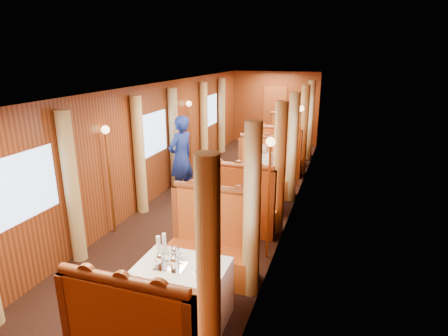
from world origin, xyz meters
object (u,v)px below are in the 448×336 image
at_px(teapot_right, 175,265).
at_px(rose_vase_mid, 253,167).
at_px(table_far, 283,151).
at_px(fruit_plate, 202,273).
at_px(table_mid, 254,193).
at_px(banquette_mid_fwd, 240,209).
at_px(passenger, 262,165).
at_px(banquette_near_aft, 212,249).
at_px(teapot_left, 161,261).
at_px(table_near, 183,293).
at_px(teapot_back, 175,255).
at_px(steward, 181,158).
at_px(tea_tray, 171,267).
at_px(banquette_far_fwd, 276,159).
at_px(banquette_mid_aft, 264,176).
at_px(rose_vase_far, 283,133).
at_px(banquette_far_aft, 288,142).

distance_m(teapot_right, rose_vase_mid, 3.58).
relative_size(table_far, fruit_plate, 4.75).
height_order(table_mid, banquette_mid_fwd, banquette_mid_fwd).
bearing_deg(passenger, table_mid, -90.00).
bearing_deg(banquette_near_aft, teapot_left, -101.19).
distance_m(banquette_near_aft, table_mid, 2.49).
relative_size(table_near, teapot_back, 6.29).
bearing_deg(teapot_left, table_near, 24.40).
height_order(teapot_left, steward, steward).
bearing_deg(banquette_mid_fwd, rose_vase_mid, 90.80).
distance_m(table_near, teapot_back, 0.47).
distance_m(rose_vase_mid, steward, 1.69).
distance_m(banquette_near_aft, tea_tray, 1.15).
bearing_deg(steward, banquette_far_fwd, 163.17).
distance_m(table_mid, banquette_far_fwd, 2.49).
bearing_deg(teapot_left, banquette_mid_aft, 88.37).
bearing_deg(teapot_right, rose_vase_mid, 78.19).
bearing_deg(teapot_back, banquette_near_aft, 64.70).
bearing_deg(table_near, banquette_mid_aft, 90.00).
relative_size(banquette_near_aft, tea_tray, 3.94).
bearing_deg(teapot_back, rose_vase_far, 71.32).
bearing_deg(banquette_far_aft, table_near, -90.00).
bearing_deg(rose_vase_far, banquette_near_aft, -89.78).
bearing_deg(passenger, teapot_left, -92.89).
distance_m(rose_vase_mid, passenger, 0.81).
bearing_deg(rose_vase_far, table_far, -12.28).
distance_m(teapot_right, rose_vase_far, 7.12).
xyz_separation_m(tea_tray, rose_vase_far, (0.08, 7.08, 0.17)).
height_order(banquette_near_aft, teapot_left, banquette_near_aft).
relative_size(banquette_near_aft, table_mid, 1.28).
xyz_separation_m(table_near, teapot_back, (-0.12, 0.08, 0.44)).
bearing_deg(banquette_far_aft, passenger, -90.00).
relative_size(table_near, passenger, 1.38).
xyz_separation_m(rose_vase_far, passenger, (0.02, -2.75, -0.19)).
distance_m(table_near, steward, 4.09).
height_order(table_mid, rose_vase_far, rose_vase_far).
bearing_deg(rose_vase_mid, passenger, 89.01).
height_order(banquette_far_aft, rose_vase_mid, banquette_far_aft).
bearing_deg(rose_vase_mid, fruit_plate, -85.16).
distance_m(banquette_near_aft, banquette_mid_fwd, 1.47).
distance_m(table_mid, fruit_plate, 3.63).
bearing_deg(teapot_back, rose_vase_mid, 70.31).
bearing_deg(steward, passenger, 128.01).
height_order(banquette_far_aft, teapot_right, banquette_far_aft).
bearing_deg(rose_vase_mid, tea_tray, -91.48).
relative_size(banquette_near_aft, rose_vase_mid, 3.72).
bearing_deg(table_mid, banquette_near_aft, -90.00).
relative_size(rose_vase_mid, rose_vase_far, 1.00).
xyz_separation_m(table_mid, tea_tray, (-0.11, -3.58, 0.38)).
bearing_deg(rose_vase_far, fruit_plate, -87.49).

